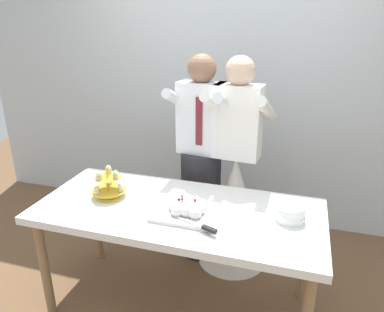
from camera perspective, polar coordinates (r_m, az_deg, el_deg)
The scene contains 8 objects.
ground_plane at distance 2.76m, azimuth -1.98°, elevation -22.34°, with size 8.00×8.00×0.00m, color brown.
rear_wall at distance 3.39m, azimuth 5.63°, elevation 13.36°, with size 5.20×0.10×2.90m, color silver.
dessert_table at distance 2.34m, azimuth -2.20°, elevation -9.75°, with size 1.80×0.80×0.78m.
cupcake_stand at distance 2.46m, azimuth -13.04°, elevation -4.58°, with size 0.23×0.23×0.21m.
main_cake_tray at distance 2.20m, azimuth -0.64°, elevation -8.33°, with size 0.43×0.35×0.13m.
plate_stack at distance 2.23m, azimuth 15.25°, elevation -8.57°, with size 0.18×0.18×0.10m.
person_groom at distance 2.88m, azimuth 1.43°, elevation -2.50°, with size 0.51×0.53×1.66m.
person_bride at distance 2.87m, azimuth 6.70°, elevation -6.37°, with size 0.56×0.56×1.66m.
Camera 1 is at (0.68, -1.89, 1.90)m, focal length 33.77 mm.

